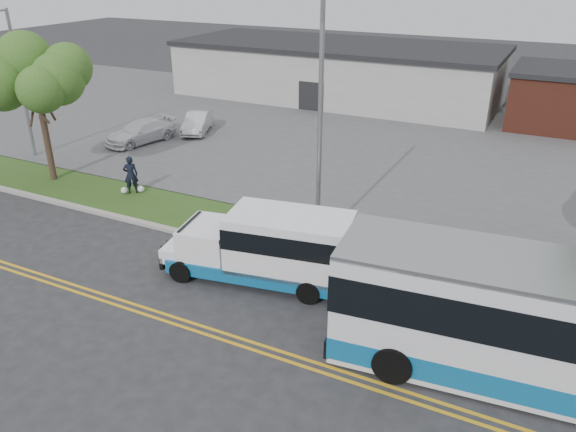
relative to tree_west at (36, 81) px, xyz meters
The scene contains 17 objects.
ground 13.43m from the tree_west, 14.93° to the right, with size 140.00×140.00×0.00m, color #28282B.
lane_line_north 14.83m from the tree_west, 30.43° to the right, with size 70.00×0.12×0.01m, color gold.
lane_line_south 14.97m from the tree_west, 31.49° to the right, with size 70.00×0.12×0.01m, color gold.
curb 13.19m from the tree_west, ahead, with size 80.00×0.30×0.15m, color #9E9B93.
verge 13.03m from the tree_west, ahead, with size 80.00×3.30×0.10m, color #2D4B19.
parking_lot 18.98m from the tree_west, 48.99° to the left, with size 80.00×25.00×0.10m, color #4C4C4F.
commercial_building 24.72m from the tree_west, 75.85° to the left, with size 25.40×10.40×4.35m.
brick_wing 32.19m from the tree_west, 45.38° to the left, with size 6.30×7.30×3.90m.
tree_west is the anchor object (origin of this frame).
streetlight_near 15.01m from the tree_west, ahead, with size 0.35×1.53×9.50m.
streetlight_far 4.62m from the tree_west, 151.02° to the left, with size 0.35×1.53×8.00m.
shuttle_bus 15.54m from the tree_west, 13.87° to the right, with size 7.08×3.28×2.62m.
pedestrian 6.40m from the tree_west, ahead, with size 0.68×0.45×1.86m, color black.
parked_car_a 11.39m from the tree_west, 80.45° to the left, with size 1.36×3.90×1.28m, color silver.
parked_car_b 8.24m from the tree_west, 90.84° to the left, with size 1.86×4.57×1.33m, color white.
grocery_bag_left 6.70m from the tree_west, ahead, with size 0.32×0.32×0.32m, color white.
grocery_bag_right 7.15m from the tree_west, ahead, with size 0.32×0.32×0.32m, color white.
Camera 1 is at (10.88, -15.59, 10.51)m, focal length 35.00 mm.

